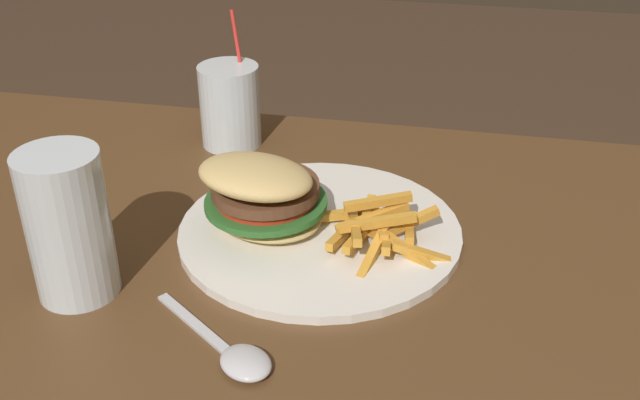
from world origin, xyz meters
name	(u,v)px	position (x,y,z in m)	size (l,w,h in m)	color
meal_plate_near	(293,212)	(-0.01, -0.20, 0.80)	(0.31, 0.31, 0.10)	white
beer_glass	(69,227)	(0.17, -0.06, 0.84)	(0.08, 0.08, 0.15)	silver
juice_glass	(230,109)	(0.13, -0.41, 0.82)	(0.08, 0.08, 0.18)	silver
spoon	(240,358)	(-0.01, 0.01, 0.77)	(0.14, 0.11, 0.01)	silver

